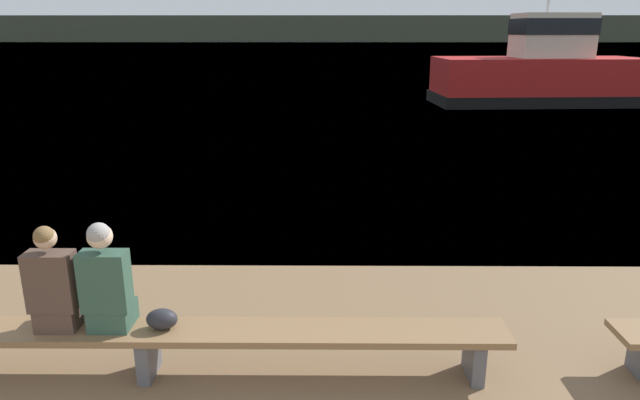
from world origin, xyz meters
The scene contains 7 objects.
water_surface centered at (0.00, 126.01, 0.00)m, with size 240.00×240.00×0.00m, color #5684A3.
far_shoreline centered at (0.00, 159.09, 3.35)m, with size 600.00×12.00×6.70m, color #424738.
bench_main centered at (-1.14, 3.40, 0.40)m, with size 6.70×0.48×0.48m.
person_left centered at (-1.94, 3.41, 0.91)m, with size 0.42×0.38×1.01m.
person_right centered at (-1.46, 3.41, 0.95)m, with size 0.42×0.39×1.05m.
shopping_bag centered at (-0.99, 3.41, 0.58)m, with size 0.29×0.20×0.20m.
tugboat_red centered at (9.86, 24.05, 1.22)m, with size 9.06×3.97×7.21m.
Camera 1 is at (0.51, -1.29, 3.14)m, focal length 32.00 mm.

